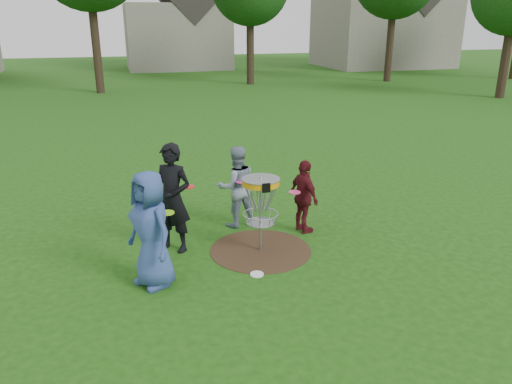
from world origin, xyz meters
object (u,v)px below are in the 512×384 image
object	(u,v)px
player_maroon	(304,197)
player_grey	(236,187)
player_black	(172,198)
player_blue	(151,230)
disc_golf_basket	(261,197)

from	to	relation	value
player_maroon	player_grey	bearing A→B (deg)	47.72
player_black	player_grey	xyz separation A→B (m)	(1.32, 0.78, -0.16)
player_black	player_grey	bearing A→B (deg)	68.23
player_black	player_maroon	world-z (taller)	player_black
player_blue	player_maroon	bearing A→B (deg)	83.13
player_black	player_grey	size ratio (longest dim) A/B	1.19
disc_golf_basket	player_grey	bearing A→B (deg)	96.07
player_black	disc_golf_basket	xyz separation A→B (m)	(1.45, -0.46, 0.05)
player_grey	disc_golf_basket	size ratio (longest dim) A/B	1.17
player_blue	player_maroon	distance (m)	3.21
player_blue	player_maroon	world-z (taller)	player_blue
player_blue	player_black	size ratio (longest dim) A/B	0.95
player_grey	disc_golf_basket	distance (m)	1.27
player_grey	disc_golf_basket	xyz separation A→B (m)	(0.13, -1.24, 0.21)
player_black	player_grey	distance (m)	1.54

